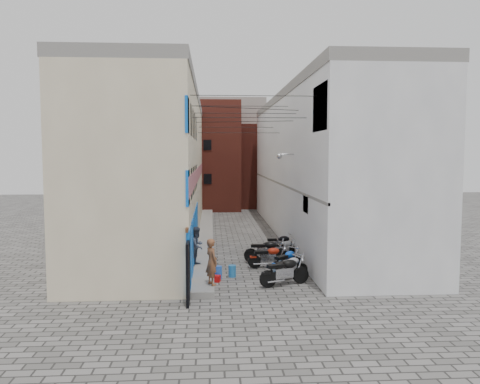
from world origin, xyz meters
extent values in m
plane|color=#555350|center=(0.00, 0.00, 0.00)|extent=(90.00, 90.00, 0.00)
cube|color=gray|center=(-2.05, 13.00, 0.12)|extent=(0.90, 26.00, 0.25)
cube|color=beige|center=(-5.00, 13.00, 4.25)|extent=(5.00, 26.00, 8.50)
cube|color=#B66670|center=(-2.54, 13.00, 4.00)|extent=(0.10, 26.00, 0.80)
cube|color=blue|center=(-2.53, 4.90, 1.30)|extent=(0.12, 10.20, 2.40)
cube|color=blue|center=(-2.55, 4.90, 5.30)|extent=(0.10, 10.20, 4.00)
cube|color=gray|center=(-5.00, 13.00, 8.75)|extent=(5.10, 26.00, 0.50)
cube|color=black|center=(-2.52, -0.40, 1.10)|extent=(0.10, 1.20, 2.20)
cube|color=silver|center=(5.00, 13.00, 4.25)|extent=(5.00, 26.00, 8.50)
cube|color=blue|center=(2.55, 1.50, 7.00)|extent=(0.10, 2.40, 1.80)
cube|color=white|center=(2.56, 4.00, 3.00)|extent=(0.08, 1.00, 0.70)
cylinder|color=#B2B2B7|center=(2.15, 7.00, 5.20)|extent=(0.80, 0.06, 0.06)
sphere|color=#B2B2B7|center=(1.75, 7.00, 5.10)|extent=(0.28, 0.28, 0.28)
cube|color=gray|center=(5.00, 13.00, 8.75)|extent=(5.10, 26.00, 0.50)
cube|color=gray|center=(2.54, 13.00, 3.40)|extent=(0.10, 26.00, 0.12)
cube|color=maroon|center=(-2.00, 28.00, 5.00)|extent=(6.00, 6.00, 10.00)
cube|color=maroon|center=(3.00, 30.00, 4.00)|extent=(5.00, 6.00, 8.00)
cube|color=gray|center=(0.00, 34.00, 5.50)|extent=(8.00, 5.00, 11.00)
cube|color=black|center=(0.00, 25.20, 1.20)|extent=(2.00, 0.30, 2.40)
cylinder|color=black|center=(0.00, 2.00, 7.50)|extent=(5.20, 0.02, 0.02)
cylinder|color=black|center=(0.00, 4.00, 6.80)|extent=(5.20, 0.02, 0.02)
cylinder|color=black|center=(0.00, 6.50, 7.20)|extent=(5.20, 0.02, 0.02)
cylinder|color=black|center=(0.00, 9.00, 7.80)|extent=(5.20, 0.02, 0.02)
cylinder|color=black|center=(0.00, 12.00, 6.50)|extent=(5.20, 0.02, 0.02)
cylinder|color=black|center=(0.00, 15.00, 7.00)|extent=(5.20, 0.02, 0.02)
cylinder|color=black|center=(0.00, 5.00, 7.30)|extent=(5.65, 2.07, 0.02)
cylinder|color=black|center=(0.00, 8.00, 6.90)|extent=(5.80, 1.58, 0.02)
imported|color=brown|center=(-1.70, 1.00, 1.14)|extent=(0.67, 0.77, 1.77)
imported|color=#363E51|center=(-2.35, 4.22, 1.11)|extent=(0.96, 1.05, 1.73)
cylinder|color=blue|center=(-1.44, 2.74, 0.27)|extent=(0.39, 0.39, 0.54)
cylinder|color=#2676BE|center=(-0.82, 3.01, 0.25)|extent=(0.42, 0.42, 0.50)
cube|color=red|center=(-1.55, 2.32, 0.13)|extent=(0.46, 0.39, 0.25)
camera|label=1|loc=(-1.71, -16.50, 5.23)|focal=35.00mm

